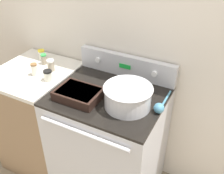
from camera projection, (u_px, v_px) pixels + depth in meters
The scene contains 12 objects.
kitchen_wall at pixel (131, 34), 1.89m from camera, with size 8.00×0.05×2.50m.
stove_range at pixel (109, 144), 2.05m from camera, with size 0.77×0.67×0.94m.
control_panel at pixel (127, 66), 1.97m from camera, with size 0.77×0.07×0.17m.
side_counter at pixel (42, 117), 2.31m from camera, with size 0.58×0.64×0.95m.
mixing_bowl at pixel (128, 96), 1.65m from camera, with size 0.32×0.32×0.14m.
casserole_dish at pixel (79, 94), 1.75m from camera, with size 0.30×0.22×0.06m.
ladle at pixel (160, 107), 1.63m from camera, with size 0.07×0.28×0.07m.
spice_jar_black_cap at pixel (48, 75), 1.91m from camera, with size 0.06×0.06×0.08m.
spice_jar_white_cap at pixel (51, 65), 2.03m from camera, with size 0.06×0.06×0.09m.
spice_jar_brown_cap at pixel (34, 69), 1.97m from camera, with size 0.05×0.05×0.10m.
spice_jar_green_cap at pixel (44, 59), 2.12m from camera, with size 0.05×0.05×0.09m.
spice_jar_yellow_cap at pixel (42, 55), 2.19m from camera, with size 0.05×0.05×0.09m.
Camera 1 is at (0.70, -0.98, 1.96)m, focal length 42.00 mm.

